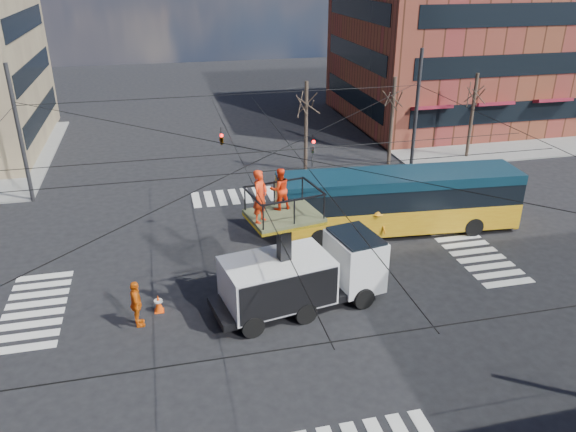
{
  "coord_description": "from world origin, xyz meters",
  "views": [
    {
      "loc": [
        -4.34,
        -21.08,
        12.95
      ],
      "look_at": [
        0.85,
        1.0,
        2.59
      ],
      "focal_mm": 35.0,
      "sensor_mm": 36.0,
      "label": 1
    }
  ],
  "objects_px": {
    "traffic_cone": "(158,303)",
    "flagger": "(376,226)",
    "utility_truck": "(302,262)",
    "worker_ground": "(136,304)",
    "city_bus": "(398,200)"
  },
  "relations": [
    {
      "from": "utility_truck",
      "to": "flagger",
      "type": "relative_size",
      "value": 4.08
    },
    {
      "from": "flagger",
      "to": "traffic_cone",
      "type": "bearing_deg",
      "value": -113.85
    },
    {
      "from": "worker_ground",
      "to": "flagger",
      "type": "distance_m",
      "value": 12.43
    },
    {
      "from": "utility_truck",
      "to": "worker_ground",
      "type": "distance_m",
      "value": 6.62
    },
    {
      "from": "worker_ground",
      "to": "traffic_cone",
      "type": "bearing_deg",
      "value": -51.15
    },
    {
      "from": "city_bus",
      "to": "traffic_cone",
      "type": "xyz_separation_m",
      "value": [
        -12.29,
        -4.78,
        -1.35
      ]
    },
    {
      "from": "city_bus",
      "to": "flagger",
      "type": "distance_m",
      "value": 2.01
    },
    {
      "from": "utility_truck",
      "to": "flagger",
      "type": "height_order",
      "value": "utility_truck"
    },
    {
      "from": "city_bus",
      "to": "worker_ground",
      "type": "xyz_separation_m",
      "value": [
        -13.08,
        -5.58,
        -0.75
      ]
    },
    {
      "from": "traffic_cone",
      "to": "worker_ground",
      "type": "bearing_deg",
      "value": -134.67
    },
    {
      "from": "utility_truck",
      "to": "traffic_cone",
      "type": "xyz_separation_m",
      "value": [
        -5.75,
        0.87,
        -1.63
      ]
    },
    {
      "from": "traffic_cone",
      "to": "flagger",
      "type": "bearing_deg",
      "value": 19.47
    },
    {
      "from": "traffic_cone",
      "to": "worker_ground",
      "type": "relative_size",
      "value": 0.39
    },
    {
      "from": "utility_truck",
      "to": "traffic_cone",
      "type": "height_order",
      "value": "utility_truck"
    },
    {
      "from": "city_bus",
      "to": "worker_ground",
      "type": "relative_size",
      "value": 6.48
    }
  ]
}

